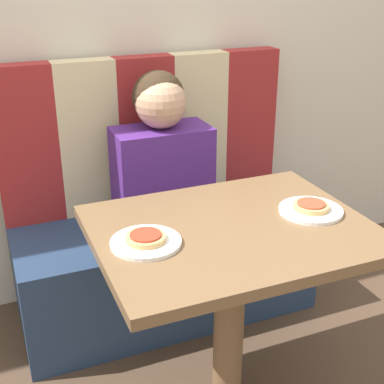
# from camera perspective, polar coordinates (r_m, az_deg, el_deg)

# --- Properties ---
(booth_seat) EXTENTS (1.24, 0.53, 0.43)m
(booth_seat) POSITION_cam_1_polar(r_m,az_deg,el_deg) (2.37, -2.95, -7.75)
(booth_seat) COLOR navy
(booth_seat) RESTS_ON ground_plane
(booth_backrest) EXTENTS (1.24, 0.09, 0.65)m
(booth_backrest) POSITION_cam_1_polar(r_m,az_deg,el_deg) (2.33, -5.04, 6.35)
(booth_backrest) COLOR maroon
(booth_backrest) RESTS_ON booth_seat
(dining_table) EXTENTS (0.83, 0.65, 0.71)m
(dining_table) POSITION_cam_1_polar(r_m,az_deg,el_deg) (1.67, 4.17, -6.99)
(dining_table) COLOR brown
(dining_table) RESTS_ON ground_plane
(person) EXTENTS (0.39, 0.23, 0.63)m
(person) POSITION_cam_1_polar(r_m,az_deg,el_deg) (2.15, -3.28, 4.40)
(person) COLOR #4C237A
(person) RESTS_ON booth_seat
(plate_left) EXTENTS (0.20, 0.20, 0.01)m
(plate_left) POSITION_cam_1_polar(r_m,az_deg,el_deg) (1.52, -4.95, -5.37)
(plate_left) COLOR white
(plate_left) RESTS_ON dining_table
(plate_right) EXTENTS (0.20, 0.20, 0.01)m
(plate_right) POSITION_cam_1_polar(r_m,az_deg,el_deg) (1.74, 12.54, -1.93)
(plate_right) COLOR white
(plate_right) RESTS_ON dining_table
(pizza_left) EXTENTS (0.11, 0.11, 0.02)m
(pizza_left) POSITION_cam_1_polar(r_m,az_deg,el_deg) (1.51, -4.97, -4.85)
(pizza_left) COLOR tan
(pizza_left) RESTS_ON plate_left
(pizza_right) EXTENTS (0.11, 0.11, 0.02)m
(pizza_right) POSITION_cam_1_polar(r_m,az_deg,el_deg) (1.74, 12.59, -1.46)
(pizza_right) COLOR tan
(pizza_right) RESTS_ON plate_right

